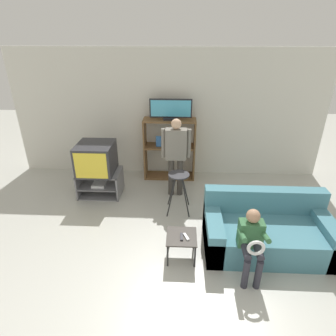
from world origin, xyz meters
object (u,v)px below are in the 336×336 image
tv_stand (100,183)px  media_shelf (169,149)px  couch (267,231)px  person_standing_adult (176,151)px  folding_stool (179,181)px  snack_table (182,239)px  remote_control_black (182,237)px  television_main (96,158)px  remote_control_white (186,237)px  person_seated_child (252,240)px  television_flat (171,110)px

tv_stand → media_shelf: bearing=31.0°
couch → person_standing_adult: size_ratio=1.18×
folding_stool → snack_table: bearing=-87.0°
media_shelf → remote_control_black: size_ratio=8.87×
remote_control_black → folding_stool: bearing=91.1°
tv_stand → television_main: bearing=-174.3°
tv_stand → couch: bearing=-26.2°
remote_control_white → couch: bearing=-8.4°
tv_stand → person_seated_child: size_ratio=0.85×
snack_table → person_standing_adult: (-0.12, 1.69, 0.59)m
tv_stand → snack_table: 2.27m
person_standing_adult → person_seated_child: 2.21m
television_flat → remote_control_white: television_flat is taller
television_main → couch: size_ratio=0.38×
couch → person_standing_adult: bearing=133.5°
media_shelf → person_seated_child: media_shelf is taller
remote_control_black → media_shelf: bearing=94.5°
media_shelf → person_seated_child: (1.12, -2.68, -0.10)m
remote_control_black → couch: 1.26m
tv_stand → television_flat: television_flat is taller
snack_table → remote_control_white: bearing=-20.6°
tv_stand → person_seated_child: 3.09m
snack_table → tv_stand: bearing=133.5°
person_seated_child → couch: bearing=55.8°
remote_control_black → tv_stand: bearing=131.3°
television_flat → remote_control_white: size_ratio=5.75×
tv_stand → remote_control_black: 2.29m
television_flat → folding_stool: bearing=-81.6°
snack_table → remote_control_black: (-0.00, -0.03, 0.06)m
media_shelf → person_standing_adult: bearing=-78.5°
media_shelf → person_standing_adult: size_ratio=0.85×
media_shelf → person_standing_adult: 0.79m
tv_stand → folding_stool: bearing=-18.8°
tv_stand → couch: (2.78, -1.37, 0.04)m
remote_control_black → remote_control_white: 0.06m
remote_control_white → person_standing_adult: 1.80m
couch → person_standing_adult: 2.05m
person_standing_adult → television_flat: bearing=99.8°
tv_stand → folding_stool: (1.50, -0.51, 0.35)m
television_main → snack_table: (1.59, -1.64, -0.43)m
folding_stool → snack_table: folding_stool is taller
remote_control_white → person_seated_child: person_seated_child is taller
tv_stand → television_flat: bearing=30.1°
tv_stand → person_standing_adult: person_standing_adult is taller
television_flat → remote_control_white: 2.68m
television_flat → person_seated_child: television_flat is taller
media_shelf → television_flat: bearing=-28.9°
folding_stool → remote_control_black: folding_stool is taller
television_flat → remote_control_black: 2.68m
snack_table → couch: (1.22, 0.28, -0.05)m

